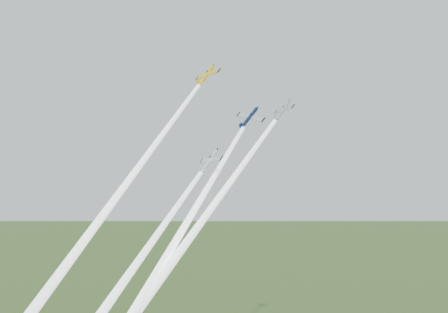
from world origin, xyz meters
The scene contains 8 objects.
plane_yellow centered at (-10.77, 1.31, 112.24)m, with size 8.77×8.70×1.37m, color yellow, non-canonical shape.
smoke_trail_yellow centered at (-16.55, -24.46, 81.32)m, with size 2.47×2.47×74.91m, color white, non-canonical shape.
plane_navy centered at (0.80, 2.80, 101.19)m, with size 8.26×8.19×1.29m, color #0C1938, non-canonical shape.
smoke_trail_navy centered at (-2.24, -21.81, 72.16)m, with size 2.47×2.47×69.96m, color white, non-canonical shape.
plane_silver_right centered at (10.19, 2.28, 102.41)m, with size 6.95×6.89×1.09m, color #A2A8B0, non-canonical shape.
smoke_trail_silver_right centered at (0.53, -20.06, 73.90)m, with size 2.47×2.47×68.57m, color white, non-canonical shape.
plane_silver_low centered at (1.19, -12.84, 90.91)m, with size 7.60×7.54×1.19m, color silver, non-canonical shape.
smoke_trail_silver_low centered at (-5.08, -33.03, 66.16)m, with size 2.47×2.47×58.70m, color white, non-canonical shape.
Camera 1 is at (73.62, -106.06, 88.70)m, focal length 45.00 mm.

